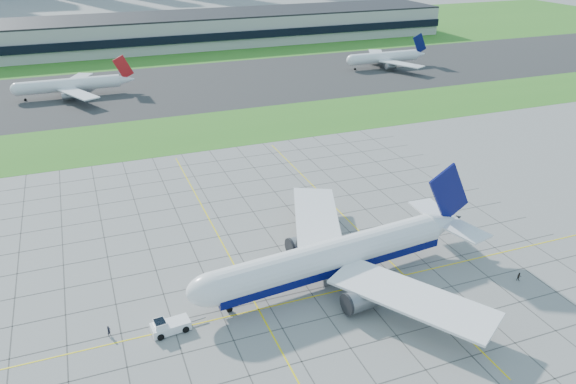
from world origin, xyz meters
The scene contains 12 objects.
ground centered at (0.00, 0.00, 0.00)m, with size 1400.00×1400.00×0.00m, color gray.
grass_median centered at (0.00, 90.00, 0.02)m, with size 700.00×35.00×0.04m, color #337421.
asphalt_taxiway centered at (0.00, 145.00, 0.03)m, with size 700.00×75.00×0.04m, color #383838.
grass_far centered at (0.00, 255.00, 0.02)m, with size 700.00×145.00×0.04m, color #337421.
apron_markings centered at (0.43, 11.09, 0.02)m, with size 120.00×130.00×0.03m.
terminal centered at (40.00, 229.87, 7.89)m, with size 260.00×43.00×15.80m.
airliner centered at (5.11, 1.26, 4.93)m, with size 57.27×57.77×18.04m.
pushback_tug centered at (-24.88, -2.27, 1.09)m, with size 8.89×3.61×2.44m.
crew_near centered at (-33.70, 0.07, 0.90)m, with size 0.66×0.43×1.80m, color black.
crew_far centered at (36.28, -10.83, 0.81)m, with size 0.79×0.61×1.62m, color black.
distant_jet_1 centered at (-34.03, 145.56, 4.49)m, with size 41.49×42.66×14.08m.
distant_jet_2 centered at (99.01, 145.80, 4.49)m, with size 37.90×42.66×14.08m.
Camera 1 is at (-32.69, -74.49, 57.62)m, focal length 35.00 mm.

